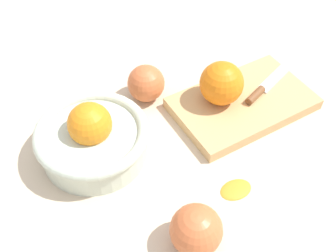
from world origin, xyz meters
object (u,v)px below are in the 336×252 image
object	(u,v)px
orange_on_board	(222,83)
apple_back_center	(146,83)
knife	(265,87)
apple_front_left	(196,230)
cutting_board	(243,104)
bowl	(93,138)

from	to	relation	value
orange_on_board	apple_back_center	size ratio (longest dim) A/B	1.13
knife	apple_front_left	world-z (taller)	apple_front_left
cutting_board	apple_front_left	world-z (taller)	apple_front_left
cutting_board	knife	world-z (taller)	knife
bowl	apple_front_left	bearing A→B (deg)	-81.21
cutting_board	apple_front_left	distance (m)	0.28
apple_front_left	cutting_board	bearing A→B (deg)	34.18
apple_front_left	apple_back_center	distance (m)	0.30
cutting_board	apple_back_center	size ratio (longest dim) A/B	3.60
apple_front_left	apple_back_center	xyz separation A→B (m)	(0.11, 0.28, -0.00)
bowl	apple_front_left	size ratio (longest dim) A/B	2.53
orange_on_board	bowl	bearing A→B (deg)	170.55
bowl	knife	size ratio (longest dim) A/B	1.19
cutting_board	knife	xyz separation A→B (m)	(0.05, -0.00, 0.02)
apple_back_center	cutting_board	bearing A→B (deg)	-44.87
bowl	cutting_board	size ratio (longest dim) A/B	0.75
cutting_board	knife	bearing A→B (deg)	-1.68
bowl	apple_front_left	world-z (taller)	bowl
cutting_board	apple_front_left	size ratio (longest dim) A/B	3.38
cutting_board	knife	size ratio (longest dim) A/B	1.59
knife	apple_back_center	xyz separation A→B (m)	(-0.18, 0.13, 0.01)
orange_on_board	knife	size ratio (longest dim) A/B	0.50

